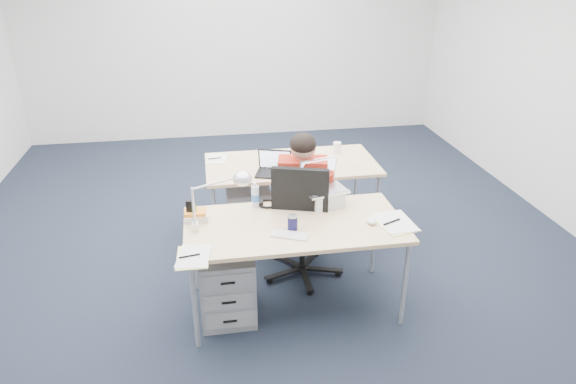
{
  "coord_description": "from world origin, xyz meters",
  "views": [
    {
      "loc": [
        -0.5,
        -4.03,
        2.52
      ],
      "look_at": [
        0.09,
        -0.5,
        0.85
      ],
      "focal_mm": 32.0,
      "sensor_mm": 36.0,
      "label": 1
    }
  ],
  "objects": [
    {
      "name": "floor",
      "position": [
        0.0,
        0.0,
        0.0
      ],
      "size": [
        7.0,
        7.0,
        0.0
      ],
      "primitive_type": "plane",
      "color": "black",
      "rests_on": "ground"
    },
    {
      "name": "room",
      "position": [
        0.0,
        0.0,
        1.71
      ],
      "size": [
        6.02,
        7.02,
        2.8
      ],
      "color": "silver",
      "rests_on": "ground"
    },
    {
      "name": "desk_near",
      "position": [
        0.09,
        -0.79,
        0.68
      ],
      "size": [
        1.6,
        0.8,
        0.73
      ],
      "color": "tan",
      "rests_on": "ground"
    },
    {
      "name": "desk_far",
      "position": [
        0.27,
        0.39,
        0.68
      ],
      "size": [
        1.6,
        0.8,
        0.73
      ],
      "color": "tan",
      "rests_on": "ground"
    },
    {
      "name": "office_chair",
      "position": [
        0.23,
        -0.39,
        0.3
      ],
      "size": [
        0.85,
        0.85,
        1.07
      ],
      "rotation": [
        0.0,
        0.0,
        -0.3
      ],
      "color": "black",
      "rests_on": "ground"
    },
    {
      "name": "seated_person",
      "position": [
        0.26,
        -0.21,
        0.64
      ],
      "size": [
        0.46,
        0.73,
        1.26
      ],
      "rotation": [
        0.0,
        0.0,
        -0.21
      ],
      "color": "#AE2818",
      "rests_on": "ground"
    },
    {
      "name": "drawer_pedestal_near",
      "position": [
        -0.42,
        -0.79,
        0.28
      ],
      "size": [
        0.4,
        0.5,
        0.55
      ],
      "primitive_type": "cube",
      "color": "#939598",
      "rests_on": "ground"
    },
    {
      "name": "drawer_pedestal_far",
      "position": [
        -0.16,
        0.32,
        0.28
      ],
      "size": [
        0.4,
        0.5,
        0.55
      ],
      "primitive_type": "cube",
      "color": "#939598",
      "rests_on": "ground"
    },
    {
      "name": "silver_laptop",
      "position": [
        0.38,
        -0.53,
        0.9
      ],
      "size": [
        0.38,
        0.33,
        0.35
      ],
      "primitive_type": null,
      "rotation": [
        0.0,
        0.0,
        0.24
      ],
      "color": "silver",
      "rests_on": "desk_near"
    },
    {
      "name": "wireless_keyboard",
      "position": [
        0.03,
        -0.96,
        0.74
      ],
      "size": [
        0.28,
        0.2,
        0.01
      ],
      "primitive_type": "cube",
      "rotation": [
        0.0,
        0.0,
        -0.43
      ],
      "color": "white",
      "rests_on": "desk_near"
    },
    {
      "name": "computer_mouse",
      "position": [
        0.65,
        -0.88,
        0.75
      ],
      "size": [
        0.07,
        0.11,
        0.04
      ],
      "primitive_type": "ellipsoid",
      "rotation": [
        0.0,
        0.0,
        -0.03
      ],
      "color": "white",
      "rests_on": "desk_near"
    },
    {
      "name": "headphones",
      "position": [
        -0.06,
        -0.45,
        0.75
      ],
      "size": [
        0.22,
        0.18,
        0.03
      ],
      "primitive_type": null,
      "rotation": [
        0.0,
        0.0,
        -0.12
      ],
      "color": "black",
      "rests_on": "desk_near"
    },
    {
      "name": "can_koozie",
      "position": [
        0.06,
        -0.87,
        0.79
      ],
      "size": [
        0.09,
        0.09,
        0.12
      ],
      "primitive_type": "cylinder",
      "rotation": [
        0.0,
        0.0,
        0.25
      ],
      "color": "#191646",
      "rests_on": "desk_near"
    },
    {
      "name": "water_bottle",
      "position": [
        -0.16,
        -0.46,
        0.83
      ],
      "size": [
        0.07,
        0.07,
        0.2
      ],
      "primitive_type": "cylinder",
      "rotation": [
        0.0,
        0.0,
        0.14
      ],
      "color": "silver",
      "rests_on": "desk_near"
    },
    {
      "name": "bear_figurine",
      "position": [
        -0.63,
        -0.61,
        0.8
      ],
      "size": [
        0.08,
        0.07,
        0.13
      ],
      "primitive_type": null,
      "rotation": [
        0.0,
        0.0,
        0.28
      ],
      "color": "#2C671B",
      "rests_on": "desk_near"
    },
    {
      "name": "book_stack",
      "position": [
        -0.62,
        -0.62,
        0.77
      ],
      "size": [
        0.19,
        0.15,
        0.08
      ],
      "primitive_type": "cube",
      "rotation": [
        0.0,
        0.0,
        -0.17
      ],
      "color": "silver",
      "rests_on": "desk_near"
    },
    {
      "name": "cordless_phone",
      "position": [
        -0.66,
        -0.62,
        0.81
      ],
      "size": [
        0.05,
        0.04,
        0.16
      ],
      "primitive_type": "cube",
      "rotation": [
        0.0,
        0.0,
        -0.26
      ],
      "color": "black",
      "rests_on": "desk_near"
    },
    {
      "name": "papers_left",
      "position": [
        -0.64,
        -1.14,
        0.73
      ],
      "size": [
        0.24,
        0.31,
        0.01
      ],
      "primitive_type": "cube",
      "rotation": [
        0.0,
        0.0,
        -0.12
      ],
      "color": "#F9FC92",
      "rests_on": "desk_near"
    },
    {
      "name": "papers_right",
      "position": [
        0.81,
        -0.91,
        0.74
      ],
      "size": [
        0.27,
        0.36,
        0.01
      ],
      "primitive_type": "cube",
      "rotation": [
        0.0,
        0.0,
        0.12
      ],
      "color": "#F9FC92",
      "rests_on": "desk_near"
    },
    {
      "name": "sunglasses",
      "position": [
        0.24,
        -0.57,
        0.74
      ],
      "size": [
        0.12,
        0.06,
        0.03
      ],
      "primitive_type": null,
      "rotation": [
        0.0,
        0.0,
        0.09
      ],
      "color": "black",
      "rests_on": "desk_near"
    },
    {
      "name": "desk_lamp",
      "position": [
        -0.49,
        -0.77,
        0.95
      ],
      "size": [
        0.42,
        0.27,
        0.45
      ],
      "primitive_type": null,
      "rotation": [
        0.0,
        0.0,
        -0.35
      ],
      "color": "silver",
      "rests_on": "desk_near"
    },
    {
      "name": "dark_laptop",
      "position": [
        0.07,
        0.14,
        0.84
      ],
      "size": [
        0.38,
        0.37,
        0.22
      ],
      "primitive_type": null,
      "rotation": [
        0.0,
        0.0,
        -0.31
      ],
      "color": "black",
      "rests_on": "desk_far"
    },
    {
      "name": "far_cup",
      "position": [
        0.76,
        0.58,
        0.79
      ],
      "size": [
        0.09,
        0.09,
        0.11
      ],
      "primitive_type": "cylinder",
      "rotation": [
        0.0,
        0.0,
        0.26
      ],
      "color": "white",
      "rests_on": "desk_far"
    },
    {
      "name": "far_papers",
      "position": [
        -0.42,
        0.59,
        0.73
      ],
      "size": [
        0.22,
        0.29,
        0.01
      ],
      "primitive_type": "cube",
      "rotation": [
        0.0,
        0.0,
        -0.17
      ],
      "color": "white",
      "rests_on": "desk_far"
    }
  ]
}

